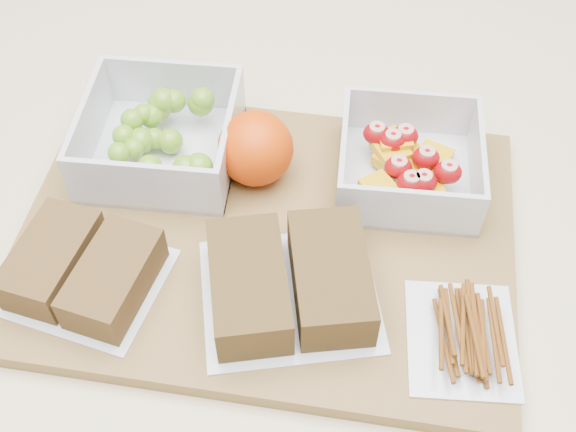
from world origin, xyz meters
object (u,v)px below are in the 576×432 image
Objects in this scene: cutting_board at (267,237)px; pretzel_bag at (464,333)px; orange at (256,148)px; sandwich_bag_center at (290,282)px; fruit_container at (408,164)px; grape_container at (162,135)px; sandwich_bag_left at (83,270)px.

cutting_board is 4.04× the size of pretzel_bag.
orange is at bearing 139.63° from pretzel_bag.
sandwich_bag_center is (0.04, -0.13, -0.01)m from orange.
fruit_container is at bearing 56.02° from sandwich_bag_center.
orange reaches higher than pretzel_bag.
sandwich_bag_center is (0.13, -0.14, -0.00)m from grape_container.
cutting_board is 0.08m from orange.
sandwich_bag_left reaches higher than pretzel_bag.
orange is 0.14m from sandwich_bag_center.
grape_container reaches higher than cutting_board.
grape_container is at bearing 132.51° from sandwich_bag_center.
cutting_board is at bearing -37.75° from grape_container.
pretzel_bag is at bearing -10.34° from sandwich_bag_center.
orange is (-0.14, -0.01, 0.01)m from fruit_container.
sandwich_bag_center reaches higher than pretzel_bag.
grape_container is 2.01× the size of orange.
cutting_board is 3.01× the size of sandwich_bag_left.
pretzel_bag is (0.04, -0.16, -0.01)m from fruit_container.
grape_container is at bearing 77.41° from sandwich_bag_left.
sandwich_bag_center is at bearing 169.66° from pretzel_bag.
orange is 0.48× the size of sandwich_bag_left.
orange reaches higher than grape_container.
sandwich_bag_center is at bearing -123.98° from fruit_container.
fruit_container is 1.18× the size of pretzel_bag.
pretzel_bag is at bearing -25.29° from cutting_board.
cutting_board is 0.18m from pretzel_bag.
cutting_board is 0.16m from sandwich_bag_left.
sandwich_bag_left is 1.34× the size of pretzel_bag.
sandwich_bag_left is (-0.14, -0.07, 0.03)m from cutting_board.
fruit_container is at bearing 34.71° from cutting_board.
sandwich_bag_center is (0.17, 0.00, 0.00)m from sandwich_bag_left.
cutting_board is 0.07m from sandwich_bag_center.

